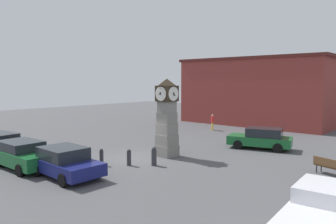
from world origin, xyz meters
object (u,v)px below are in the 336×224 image
car_by_building (66,162)px  pedestrian_near_bench (212,121)px  clock_tower (167,118)px  car_navy_sedan (1,146)px  car_near_tower (23,154)px  bollard_far_row (129,157)px  bollard_near_tower (77,155)px  bollard_end_row (154,156)px  car_end_of_row (261,138)px  bollard_mid_row (102,157)px  bench (329,165)px

car_by_building → pedestrian_near_bench: (-3.69, 17.87, 0.12)m
clock_tower → car_navy_sedan: bearing=-133.2°
car_near_tower → car_by_building: bearing=13.1°
car_navy_sedan → bollard_far_row: bearing=31.3°
bollard_near_tower → car_by_building: bearing=-45.3°
car_near_tower → pedestrian_near_bench: 18.62m
car_by_building → bollard_end_row: bearing=70.0°
car_near_tower → car_end_of_row: car_end_of_row is taller
clock_tower → bollard_end_row: (1.08, -2.23, -1.92)m
bollard_far_row → car_end_of_row: (3.32, 9.39, 0.28)m
car_end_of_row → car_near_tower: bearing=-117.6°
car_by_building → pedestrian_near_bench: bearing=101.7°
bollard_far_row → bollard_end_row: bearing=43.5°
clock_tower → car_by_building: size_ratio=1.21×
car_navy_sedan → pedestrian_near_bench: car_navy_sedan is taller
bollard_mid_row → car_navy_sedan: size_ratio=0.23×
bollard_end_row → car_by_building: (-1.67, -4.59, 0.22)m
pedestrian_near_bench → car_by_building: bearing=-78.3°
bollard_far_row → bench: bollard_far_row is taller
bollard_mid_row → car_by_building: 2.65m
bollard_end_row → pedestrian_near_bench: bearing=112.0°
car_near_tower → bollard_mid_row: bearing=51.4°
clock_tower → car_end_of_row: 7.24m
bollard_near_tower → bench: bollard_near_tower is taller
pedestrian_near_bench → clock_tower: bearing=-68.8°
clock_tower → car_end_of_row: bearing=61.4°
bench → bollard_far_row: bearing=-147.6°
car_by_building → car_end_of_row: car_end_of_row is taller
bollard_mid_row → car_near_tower: 4.27m
clock_tower → bollard_near_tower: 5.94m
bollard_end_row → car_navy_sedan: car_navy_sedan is taller
car_navy_sedan → car_by_building: size_ratio=1.02×
clock_tower → bollard_far_row: size_ratio=5.22×
bollard_near_tower → pedestrian_near_bench: 16.35m
clock_tower → bench: bearing=15.4°
car_by_building → bench: size_ratio=2.44×
clock_tower → bollard_end_row: bearing=-64.1°
clock_tower → pedestrian_near_bench: clock_tower is taller
car_navy_sedan → bollard_end_row: bearing=33.0°
car_navy_sedan → car_end_of_row: (10.44, 13.71, -0.03)m
bollard_far_row → car_by_building: 3.67m
car_by_building → car_end_of_row: bearing=73.1°
clock_tower → bollard_mid_row: clock_tower is taller
clock_tower → car_near_tower: clock_tower is taller
bollard_far_row → bench: 10.67m
bollard_far_row → pedestrian_near_bench: (-4.33, 14.26, 0.40)m
bollard_near_tower → bollard_end_row: (3.31, 2.94, -0.01)m
bollard_mid_row → bollard_far_row: size_ratio=1.02×
bollard_far_row → bollard_end_row: size_ratio=0.88×
car_by_building → car_end_of_row: (3.96, 12.99, 0.00)m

